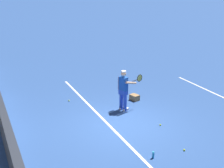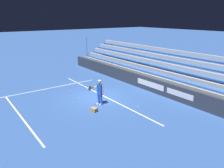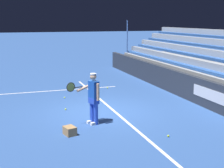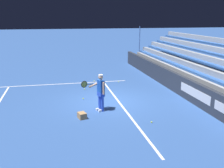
{
  "view_description": "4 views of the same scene",
  "coord_description": "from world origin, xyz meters",
  "px_view_note": "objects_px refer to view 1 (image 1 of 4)",
  "views": [
    {
      "loc": [
        9.46,
        -4.77,
        5.25
      ],
      "look_at": [
        -1.37,
        0.13,
        1.2
      ],
      "focal_mm": 50.0,
      "sensor_mm": 36.0,
      "label": 1
    },
    {
      "loc": [
        -12.93,
        8.15,
        5.76
      ],
      "look_at": [
        -1.54,
        -0.24,
        1.35
      ],
      "focal_mm": 35.0,
      "sensor_mm": 36.0,
      "label": 2
    },
    {
      "loc": [
        -10.99,
        3.19,
        3.42
      ],
      "look_at": [
        -0.11,
        -0.42,
        1.06
      ],
      "focal_mm": 50.0,
      "sensor_mm": 36.0,
      "label": 3
    },
    {
      "loc": [
        -12.67,
        2.58,
        4.27
      ],
      "look_at": [
        -0.57,
        -0.07,
        1.05
      ],
      "focal_mm": 42.0,
      "sensor_mm": 36.0,
      "label": 4
    }
  ],
  "objects_px": {
    "ball_box_cardboard": "(135,97)",
    "tennis_player": "(124,90)",
    "tennis_ball_by_box": "(184,150)",
    "water_bottle": "(153,155)",
    "tennis_ball_toward_net": "(160,125)",
    "tennis_ball_far_right": "(69,101)"
  },
  "relations": [
    {
      "from": "tennis_player",
      "to": "water_bottle",
      "type": "bearing_deg",
      "value": -12.47
    },
    {
      "from": "tennis_ball_by_box",
      "to": "water_bottle",
      "type": "distance_m",
      "value": 1.14
    },
    {
      "from": "tennis_player",
      "to": "ball_box_cardboard",
      "type": "distance_m",
      "value": 1.45
    },
    {
      "from": "water_bottle",
      "to": "tennis_ball_by_box",
      "type": "bearing_deg",
      "value": 87.54
    },
    {
      "from": "tennis_player",
      "to": "tennis_ball_far_right",
      "type": "distance_m",
      "value": 2.75
    },
    {
      "from": "tennis_player",
      "to": "water_bottle",
      "type": "height_order",
      "value": "tennis_player"
    },
    {
      "from": "tennis_ball_far_right",
      "to": "tennis_ball_toward_net",
      "type": "bearing_deg",
      "value": 32.53
    },
    {
      "from": "tennis_ball_by_box",
      "to": "tennis_ball_far_right",
      "type": "bearing_deg",
      "value": -159.35
    },
    {
      "from": "ball_box_cardboard",
      "to": "water_bottle",
      "type": "relative_size",
      "value": 1.82
    },
    {
      "from": "tennis_ball_toward_net",
      "to": "tennis_ball_by_box",
      "type": "bearing_deg",
      "value": -8.82
    },
    {
      "from": "tennis_ball_toward_net",
      "to": "tennis_player",
      "type": "bearing_deg",
      "value": -162.33
    },
    {
      "from": "tennis_ball_toward_net",
      "to": "tennis_ball_far_right",
      "type": "height_order",
      "value": "same"
    },
    {
      "from": "ball_box_cardboard",
      "to": "tennis_player",
      "type": "bearing_deg",
      "value": -50.14
    },
    {
      "from": "ball_box_cardboard",
      "to": "tennis_ball_far_right",
      "type": "xyz_separation_m",
      "value": [
        -1.1,
        -2.75,
        -0.1
      ]
    },
    {
      "from": "water_bottle",
      "to": "tennis_ball_far_right",
      "type": "bearing_deg",
      "value": -169.95
    },
    {
      "from": "ball_box_cardboard",
      "to": "tennis_ball_far_right",
      "type": "height_order",
      "value": "ball_box_cardboard"
    },
    {
      "from": "tennis_ball_by_box",
      "to": "tennis_ball_toward_net",
      "type": "bearing_deg",
      "value": 171.18
    },
    {
      "from": "ball_box_cardboard",
      "to": "tennis_ball_toward_net",
      "type": "relative_size",
      "value": 6.06
    },
    {
      "from": "tennis_ball_toward_net",
      "to": "tennis_ball_far_right",
      "type": "distance_m",
      "value": 4.48
    },
    {
      "from": "tennis_ball_by_box",
      "to": "water_bottle",
      "type": "xyz_separation_m",
      "value": [
        -0.05,
        -1.13,
        0.08
      ]
    },
    {
      "from": "tennis_player",
      "to": "tennis_ball_toward_net",
      "type": "relative_size",
      "value": 25.98
    },
    {
      "from": "tennis_player",
      "to": "tennis_ball_far_right",
      "type": "height_order",
      "value": "tennis_player"
    }
  ]
}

